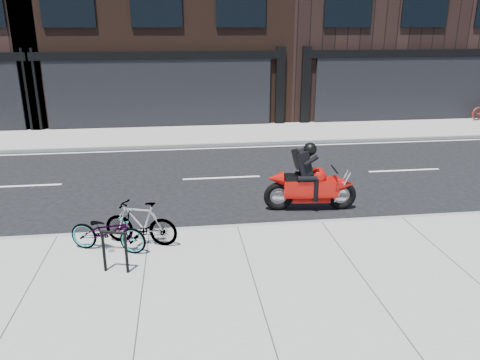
{
  "coord_description": "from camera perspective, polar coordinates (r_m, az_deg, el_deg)",
  "views": [
    {
      "loc": [
        -1.22,
        -11.77,
        4.57
      ],
      "look_at": [
        0.2,
        -0.94,
        0.9
      ],
      "focal_mm": 35.0,
      "sensor_mm": 36.0,
      "label": 1
    }
  ],
  "objects": [
    {
      "name": "motorcycle",
      "position": [
        12.03,
        9.09,
        -0.32
      ],
      "size": [
        2.39,
        0.7,
        1.78
      ],
      "rotation": [
        0.0,
        0.0,
        -0.09
      ],
      "color": "black",
      "rests_on": "ground"
    },
    {
      "name": "bicycle_rear",
      "position": [
        10.03,
        -12.01,
        -5.14
      ],
      "size": [
        1.65,
        0.93,
        0.95
      ],
      "primitive_type": "imported",
      "rotation": [
        0.0,
        0.0,
        4.39
      ],
      "color": "gray",
      "rests_on": "sidewalk_near"
    },
    {
      "name": "ground",
      "position": [
        12.68,
        -1.43,
        -2.56
      ],
      "size": [
        120.0,
        120.0,
        0.0
      ],
      "primitive_type": "plane",
      "color": "black",
      "rests_on": "ground"
    },
    {
      "name": "sidewalk_near",
      "position": [
        8.22,
        2.4,
        -14.67
      ],
      "size": [
        60.0,
        6.0,
        0.13
      ],
      "primitive_type": "cube",
      "color": "gray",
      "rests_on": "ground"
    },
    {
      "name": "bicycle_front",
      "position": [
        9.91,
        -15.81,
        -6.04
      ],
      "size": [
        1.73,
        1.07,
        0.86
      ],
      "primitive_type": "imported",
      "rotation": [
        0.0,
        0.0,
        1.24
      ],
      "color": "gray",
      "rests_on": "sidewalk_near"
    },
    {
      "name": "sidewalk_far",
      "position": [
        20.07,
        -3.8,
        5.55
      ],
      "size": [
        60.0,
        3.5,
        0.13
      ],
      "primitive_type": "cube",
      "color": "gray",
      "rests_on": "ground"
    },
    {
      "name": "bike_rack",
      "position": [
        9.05,
        -15.03,
        -8.02
      ],
      "size": [
        0.48,
        0.18,
        0.83
      ],
      "rotation": [
        0.0,
        0.0,
        -0.29
      ],
      "color": "black",
      "rests_on": "sidewalk_near"
    }
  ]
}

